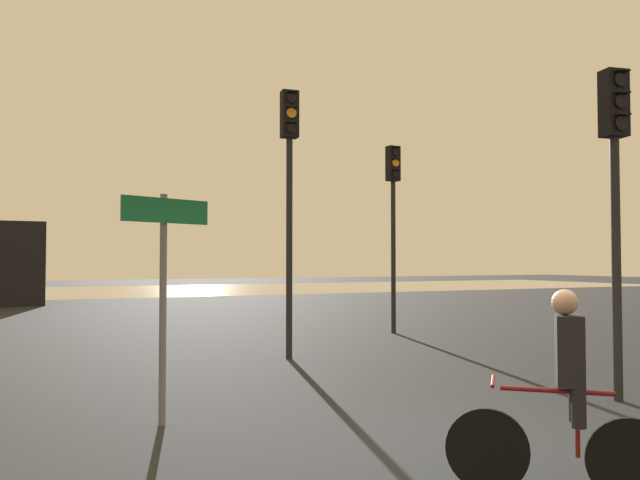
% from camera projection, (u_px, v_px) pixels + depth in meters
% --- Properties ---
extents(ground_plane, '(120.00, 120.00, 0.00)m').
position_uv_depth(ground_plane, '(496.00, 460.00, 5.77)').
color(ground_plane, black).
extents(water_strip, '(80.00, 16.00, 0.01)m').
position_uv_depth(water_strip, '(105.00, 291.00, 37.91)').
color(water_strip, '#9E937F').
rests_on(water_strip, ground).
extents(traffic_light_near_right, '(0.36, 0.38, 4.40)m').
position_uv_depth(traffic_light_near_right, '(615.00, 170.00, 8.29)').
color(traffic_light_near_right, black).
rests_on(traffic_light_near_right, ground).
extents(traffic_light_center, '(0.34, 0.36, 5.09)m').
position_uv_depth(traffic_light_center, '(289.00, 174.00, 11.84)').
color(traffic_light_center, black).
rests_on(traffic_light_center, ground).
extents(traffic_light_far_right, '(0.32, 0.34, 4.81)m').
position_uv_depth(traffic_light_far_right, '(393.00, 204.00, 16.03)').
color(traffic_light_far_right, black).
rests_on(traffic_light_far_right, ground).
extents(direction_sign_post, '(1.04, 0.42, 2.60)m').
position_uv_depth(direction_sign_post, '(164.00, 274.00, 7.02)').
color(direction_sign_post, slate).
rests_on(direction_sign_post, ground).
extents(cyclist, '(1.31, 1.16, 1.62)m').
position_uv_depth(cyclist, '(565.00, 393.00, 4.83)').
color(cyclist, black).
rests_on(cyclist, ground).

